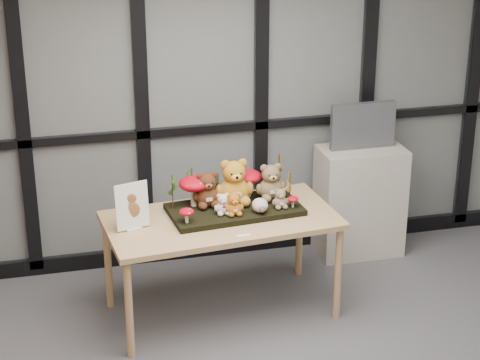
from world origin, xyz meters
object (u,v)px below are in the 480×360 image
object	(u,v)px
bear_tan_back	(271,179)
bear_small_yellow	(234,203)
mushroom_back_left	(194,190)
display_table	(221,227)
cabinet	(360,201)
bear_brown_medium	(207,187)
mushroom_front_right	(293,201)
mushroom_back_right	(248,182)
monitor	(363,126)
bear_pooh_yellow	(234,179)
bear_white_bow	(223,203)
mushroom_front_left	(187,215)
sign_holder	(132,208)
plush_cream_hedgehog	(260,205)
diorama_tray	(235,209)
bear_beige_small	(280,197)

from	to	relation	value
bear_tan_back	bear_small_yellow	world-z (taller)	bear_tan_back
bear_tan_back	mushroom_back_left	world-z (taller)	bear_tan_back
display_table	cabinet	xyz separation A→B (m)	(1.26, 0.66, -0.22)
bear_brown_medium	bear_small_yellow	size ratio (longest dim) A/B	1.60
display_table	mushroom_front_right	distance (m)	0.51
mushroom_back_right	monitor	distance (m)	1.12
bear_pooh_yellow	bear_tan_back	size ratio (longest dim) A/B	1.24
bear_small_yellow	monitor	distance (m)	1.41
bear_white_bow	display_table	bearing A→B (deg)	104.61
mushroom_back_left	mushroom_front_left	size ratio (longest dim) A/B	2.10
mushroom_front_right	sign_holder	size ratio (longest dim) A/B	0.27
bear_small_yellow	mushroom_front_left	world-z (taller)	bear_small_yellow
bear_white_bow	plush_cream_hedgehog	distance (m)	0.25
mushroom_front_left	monitor	distance (m)	1.72
bear_small_yellow	sign_holder	distance (m)	0.67
diorama_tray	mushroom_front_left	bearing A→B (deg)	-160.13
bear_white_bow	mushroom_front_right	distance (m)	0.48
display_table	bear_white_bow	distance (m)	0.19
cabinet	display_table	bearing A→B (deg)	-152.35
diorama_tray	bear_beige_small	bearing A→B (deg)	-21.09
bear_pooh_yellow	sign_holder	world-z (taller)	bear_pooh_yellow
plush_cream_hedgehog	cabinet	xyz separation A→B (m)	(1.01, 0.71, -0.38)
bear_tan_back	sign_holder	bearing A→B (deg)	-174.34
bear_white_bow	cabinet	bearing A→B (deg)	23.35
plush_cream_hedgehog	bear_tan_back	bearing A→B (deg)	52.31
bear_pooh_yellow	cabinet	distance (m)	1.35
bear_brown_medium	cabinet	size ratio (longest dim) A/B	0.31
bear_brown_medium	mushroom_back_right	bearing A→B (deg)	11.55
mushroom_front_right	sign_holder	distance (m)	1.09
bear_white_bow	mushroom_front_right	xyz separation A→B (m)	(0.48, -0.01, -0.04)
sign_holder	bear_beige_small	bearing A→B (deg)	-13.79
sign_holder	bear_brown_medium	bearing A→B (deg)	3.08
mushroom_back_left	monitor	size ratio (longest dim) A/B	0.45
mushroom_back_right	mushroom_front_right	world-z (taller)	mushroom_back_right
mushroom_back_right	sign_holder	bearing A→B (deg)	-162.43
display_table	bear_white_bow	size ratio (longest dim) A/B	9.93
bear_brown_medium	sign_holder	bearing A→B (deg)	-167.20
sign_holder	monitor	bearing A→B (deg)	6.13
bear_tan_back	plush_cream_hedgehog	size ratio (longest dim) A/B	2.62
plush_cream_hedgehog	mushroom_front_right	xyz separation A→B (m)	(0.24, 0.02, -0.01)
bear_tan_back	bear_small_yellow	bearing A→B (deg)	-151.90
sign_holder	monitor	world-z (taller)	monitor
bear_tan_back	bear_white_bow	bearing A→B (deg)	-160.48
bear_pooh_yellow	plush_cream_hedgehog	bearing A→B (deg)	-61.25
bear_tan_back	bear_white_bow	distance (m)	0.42
diorama_tray	cabinet	size ratio (longest dim) A/B	1.02
bear_pooh_yellow	bear_white_bow	distance (m)	0.22
bear_brown_medium	bear_beige_small	xyz separation A→B (m)	(0.47, -0.15, -0.06)
display_table	bear_beige_small	bearing A→B (deg)	-7.52
bear_beige_small	mushroom_back_left	world-z (taller)	mushroom_back_left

